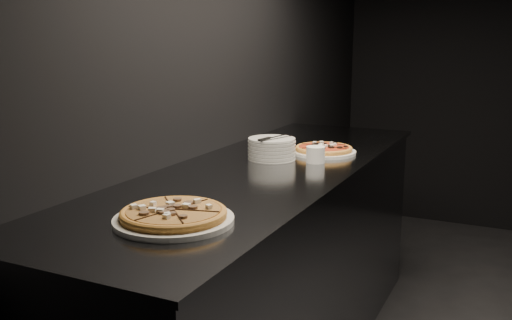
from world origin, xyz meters
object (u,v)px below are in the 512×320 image
at_px(pizza_mushroom, 174,215).
at_px(cutlery, 272,138).
at_px(counter, 265,269).
at_px(pizza_tomato, 324,150).
at_px(plate_stack, 272,148).
at_px(ramekin, 316,154).

relative_size(pizza_mushroom, cutlery, 1.78).
distance_m(counter, pizza_mushroom, 0.93).
bearing_deg(pizza_tomato, plate_stack, -128.29).
distance_m(pizza_mushroom, cutlery, 0.94).
height_order(plate_stack, cutlery, cutlery).
bearing_deg(counter, pizza_mushroom, -84.70).
bearing_deg(counter, plate_stack, 104.50).
xyz_separation_m(pizza_tomato, cutlery, (-0.16, -0.23, 0.08)).
xyz_separation_m(counter, pizza_mushroom, (0.07, -0.79, 0.48)).
bearing_deg(pizza_tomato, pizza_mushroom, -92.75).
distance_m(pizza_tomato, plate_stack, 0.28).
bearing_deg(counter, cutlery, 102.87).
distance_m(counter, pizza_tomato, 0.62).
relative_size(pizza_tomato, ramekin, 3.77).
xyz_separation_m(pizza_mushroom, pizza_tomato, (0.06, 1.17, -0.00)).
xyz_separation_m(counter, cutlery, (-0.03, 0.14, 0.56)).
distance_m(pizza_mushroom, ramekin, 0.97).
bearing_deg(plate_stack, ramekin, 2.93).
bearing_deg(pizza_mushroom, counter, 95.30).
height_order(pizza_mushroom, plate_stack, plate_stack).
xyz_separation_m(plate_stack, ramekin, (0.20, 0.01, -0.01)).
bearing_deg(pizza_tomato, cutlery, -124.93).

